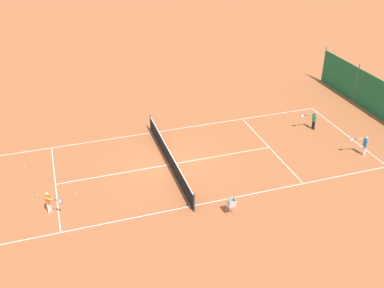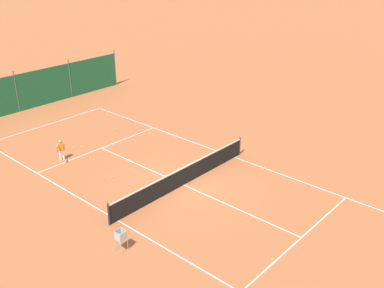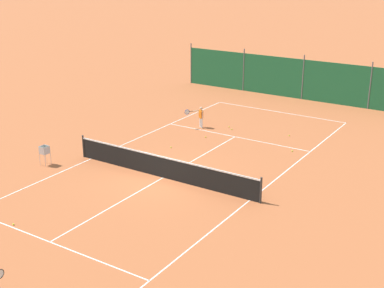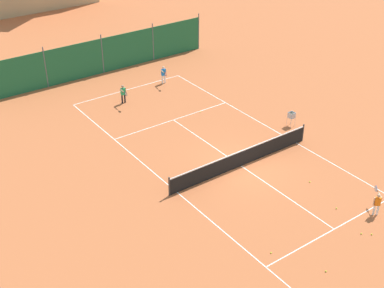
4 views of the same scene
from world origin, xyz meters
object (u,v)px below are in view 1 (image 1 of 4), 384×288
Objects in this scene: tennis_net at (169,157)px; player_near_service at (365,144)px; tennis_ball_service_box at (60,152)px; tennis_ball_alley_left at (38,194)px; tennis_ball_mid_court at (282,163)px; tennis_ball_near_corner at (120,192)px; tennis_ball_by_net_left at (75,193)px; player_near_baseline at (49,201)px; ball_hopper at (232,203)px; player_far_service at (314,119)px; tennis_ball_far_corner at (24,167)px; tennis_ball_alley_right at (32,199)px.

player_near_service is (2.52, 11.33, 0.24)m from tennis_net.
player_near_service reaches higher than tennis_ball_service_box.
tennis_ball_mid_court is at bearing 84.77° from tennis_ball_alley_left.
tennis_ball_mid_court is (0.12, 9.46, 0.00)m from tennis_ball_near_corner.
player_near_baseline is at bearing -48.54° from tennis_ball_by_net_left.
tennis_net is 7.37m from tennis_ball_alley_left.
ball_hopper is at bearing 60.23° from tennis_ball_by_net_left.
tennis_ball_alley_left is at bearing -95.56° from player_near_service.
player_far_service is 19.05× the size of tennis_ball_alley_left.
tennis_ball_mid_court is at bearing 66.43° from tennis_ball_service_box.
player_near_baseline is at bearing -77.77° from player_far_service.
tennis_ball_by_net_left is 1.94m from tennis_ball_alley_left.
tennis_ball_by_net_left is (2.53, -15.67, -0.70)m from player_far_service.
ball_hopper is at bearing -52.26° from player_far_service.
tennis_ball_alley_left is at bearing -83.45° from player_far_service.
ball_hopper is at bearing 51.77° from tennis_ball_far_corner.
player_far_service reaches higher than tennis_ball_far_corner.
tennis_net is 139.09× the size of tennis_ball_far_corner.
tennis_ball_near_corner is 4.49m from tennis_ball_alley_right.
tennis_net is at bearing 95.50° from tennis_ball_alley_left.
player_near_service is at bearing 75.93° from tennis_ball_far_corner.
tennis_ball_alley_left is 1.00× the size of tennis_ball_alley_right.
tennis_ball_near_corner is (-0.69, -14.53, -0.70)m from player_near_service.
tennis_ball_far_corner is 14.90m from tennis_ball_mid_court.
tennis_ball_far_corner is (-2.33, -8.01, -0.47)m from tennis_net.
tennis_ball_near_corner is at bearing -125.49° from ball_hopper.
player_far_service reaches higher than tennis_ball_service_box.
tennis_ball_alley_left is at bearing -84.50° from tennis_net.
tennis_ball_near_corner is at bearing 98.63° from player_near_baseline.
player_near_service is 19.09× the size of tennis_ball_alley_left.
tennis_ball_service_box is at bearing -108.84° from player_near_service.
tennis_net is at bearing -82.70° from player_far_service.
tennis_ball_mid_court is (5.32, 12.19, 0.00)m from tennis_ball_service_box.
player_near_baseline is 17.64× the size of tennis_ball_mid_court.
player_far_service is 1.08× the size of player_near_baseline.
ball_hopper is at bearing 17.52° from tennis_net.
player_near_baseline reaches higher than tennis_net.
tennis_net reaches higher than tennis_ball_alley_left.
tennis_ball_mid_court is at bearing 89.27° from tennis_ball_near_corner.
tennis_ball_alley_left is at bearing -19.04° from tennis_ball_service_box.
player_far_service is at bearing 127.74° from ball_hopper.
tennis_ball_by_net_left is 1.00× the size of tennis_ball_alley_right.
tennis_ball_mid_court is (-0.42, 13.02, -0.65)m from player_near_baseline.
tennis_ball_service_box is (-5.73, 0.83, -0.65)m from player_near_baseline.
player_far_service is 15.89m from tennis_ball_by_net_left.
tennis_ball_alley_left is at bearing -117.06° from ball_hopper.
player_far_service reaches higher than ball_hopper.
ball_hopper is (4.60, 9.00, 0.62)m from tennis_ball_alley_left.
tennis_ball_near_corner is (1.83, -3.20, -0.47)m from tennis_net.
tennis_ball_service_box is at bearing 116.46° from tennis_ball_far_corner.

